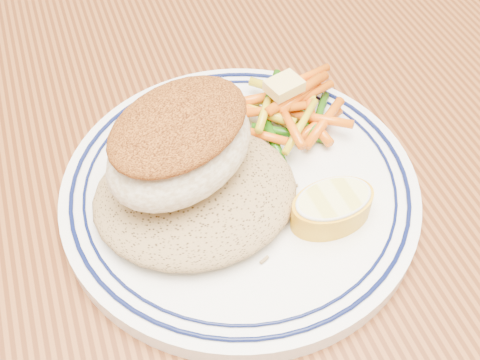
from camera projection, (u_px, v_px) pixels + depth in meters
name	position (u px, v px, depth m)	size (l,w,h in m)	color
dining_table	(231.00, 248.00, 0.53)	(1.50, 0.90, 0.75)	#552811
plate	(240.00, 189.00, 0.44)	(0.26, 0.26, 0.02)	white
rice_pilaf	(195.00, 191.00, 0.41)	(0.14, 0.13, 0.03)	#95774A
fish_fillet	(180.00, 143.00, 0.39)	(0.14, 0.12, 0.06)	#EEE3C5
vegetable_pile	(291.00, 110.00, 0.46)	(0.10, 0.09, 0.03)	gold
butter_pat	(284.00, 86.00, 0.45)	(0.03, 0.02, 0.01)	#FBDF7B
lemon_wedge	(332.00, 207.00, 0.40)	(0.06, 0.06, 0.02)	yellow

